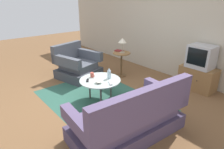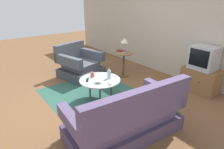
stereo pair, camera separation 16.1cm
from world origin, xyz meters
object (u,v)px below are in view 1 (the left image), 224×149
object	(u,v)px
bowl	(99,82)
tv_remote_silver	(110,83)
coffee_table	(100,81)
table_lamp	(122,41)
book	(119,51)
side_table	(122,59)
armchair	(77,66)
couch	(130,119)
television	(201,57)
vase	(109,73)
tv_remote_dark	(88,80)
tv_stand	(198,78)
mug	(92,75)

from	to	relation	value
bowl	tv_remote_silver	world-z (taller)	bowl
coffee_table	table_lamp	bearing A→B (deg)	119.47
bowl	book	xyz separation A→B (m)	(-1.02, 1.43, 0.17)
book	coffee_table	bearing A→B (deg)	-71.77
side_table	table_lamp	xyz separation A→B (m)	(0.02, 0.00, 0.50)
armchair	table_lamp	size ratio (longest dim) A/B	2.94
armchair	tv_remote_silver	world-z (taller)	armchair
couch	television	distance (m)	2.46
table_lamp	vase	distance (m)	1.40
tv_remote_silver	book	size ratio (longest dim) A/B	0.71
side_table	table_lamp	world-z (taller)	table_lamp
bowl	tv_remote_dark	world-z (taller)	bowl
table_lamp	bowl	xyz separation A→B (m)	(0.84, -1.39, -0.47)
tv_stand	mug	xyz separation A→B (m)	(-1.22, -2.13, 0.26)
tv_remote_dark	book	world-z (taller)	book
side_table	bowl	size ratio (longest dim) A/B	4.57
tv_stand	television	world-z (taller)	television
mug	book	xyz separation A→B (m)	(-0.68, 1.35, 0.15)
couch	television	bearing A→B (deg)	9.01
tv_stand	television	distance (m)	0.53
coffee_table	tv_remote_dark	world-z (taller)	tv_remote_dark
armchair	tv_stand	size ratio (longest dim) A/B	1.46
tv_stand	table_lamp	world-z (taller)	table_lamp
television	tv_remote_silver	size ratio (longest dim) A/B	3.11
table_lamp	bowl	bearing A→B (deg)	-58.86
mug	tv_remote_dark	world-z (taller)	mug
vase	mug	distance (m)	0.37
tv_remote_silver	book	distance (m)	1.75
coffee_table	side_table	world-z (taller)	side_table
tv_remote_silver	mug	bearing A→B (deg)	37.85
coffee_table	book	xyz separation A→B (m)	(-0.90, 1.31, 0.23)
table_lamp	book	size ratio (longest dim) A/B	1.62
table_lamp	mug	bearing A→B (deg)	-69.03
tv_stand	tv_remote_dark	xyz separation A→B (m)	(-1.12, -2.31, 0.22)
couch	book	distance (m)	2.67
tv_remote_silver	tv_stand	bearing A→B (deg)	-80.55
tv_stand	tv_remote_silver	distance (m)	2.18
tv_stand	side_table	bearing A→B (deg)	-155.09
coffee_table	table_lamp	world-z (taller)	table_lamp
coffee_table	bowl	size ratio (longest dim) A/B	5.77
bowl	table_lamp	bearing A→B (deg)	121.14
coffee_table	vase	size ratio (longest dim) A/B	3.67
coffee_table	book	size ratio (longest dim) A/B	3.42
couch	side_table	size ratio (longest dim) A/B	2.81
book	bowl	bearing A→B (deg)	-70.68
couch	coffee_table	distance (m)	1.23
armchair	coffee_table	world-z (taller)	armchair
side_table	couch	bearing A→B (deg)	-39.73
tv_stand	armchair	bearing A→B (deg)	-144.46
television	bowl	bearing A→B (deg)	-111.94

